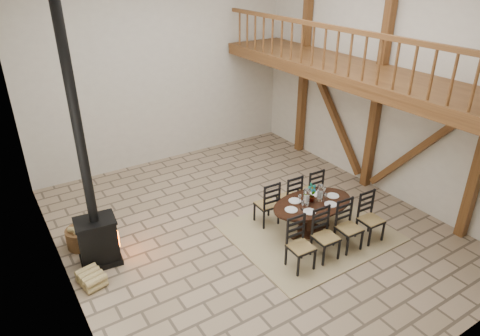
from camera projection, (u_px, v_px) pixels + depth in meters
ground at (250, 226)px, 8.78m from camera, size 8.00×8.00×0.00m
room_shell at (304, 73)px, 8.01m from camera, size 7.02×8.02×5.01m
rug at (310, 232)px, 8.57m from camera, size 3.00×2.50×0.02m
dining_table at (314, 219)px, 8.35m from camera, size 2.11×1.96×1.10m
wood_stove at (92, 210)px, 7.27m from camera, size 0.76×0.61×5.00m
log_basket at (81, 236)px, 8.12m from camera, size 0.56×0.56×0.46m
log_stack at (91, 278)px, 7.18m from camera, size 0.45×0.56×0.25m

